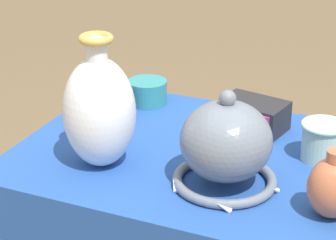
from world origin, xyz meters
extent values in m
cylinder|color=#38383D|center=(-0.39, 0.27, 0.36)|extent=(0.04, 0.04, 0.71)
cube|color=#38383D|center=(0.00, 0.00, 0.73)|extent=(0.88, 0.63, 0.03)
cube|color=#234C9E|center=(0.00, 0.00, 0.74)|extent=(0.90, 0.65, 0.01)
ellipsoid|color=white|center=(-0.21, -0.15, 0.88)|extent=(0.17, 0.17, 0.26)
cylinder|color=white|center=(-0.21, -0.15, 1.03)|extent=(0.05, 0.05, 0.05)
torus|color=gold|center=(-0.21, -0.15, 1.05)|extent=(0.08, 0.08, 0.02)
torus|color=slate|center=(0.09, -0.12, 0.76)|extent=(0.23, 0.23, 0.02)
ellipsoid|color=slate|center=(0.09, -0.12, 0.85)|extent=(0.20, 0.20, 0.18)
sphere|color=slate|center=(0.09, -0.12, 0.95)|extent=(0.04, 0.04, 0.04)
cone|color=white|center=(0.21, -0.12, 0.76)|extent=(0.01, 0.04, 0.03)
cone|color=white|center=(0.13, -0.01, 0.76)|extent=(0.04, 0.02, 0.03)
cone|color=white|center=(0.00, -0.06, 0.76)|extent=(0.03, 0.04, 0.03)
cone|color=white|center=(0.00, -0.19, 0.76)|extent=(0.03, 0.04, 0.03)
cone|color=white|center=(0.13, -0.23, 0.76)|extent=(0.04, 0.02, 0.03)
cube|color=#232328|center=(0.06, 0.18, 0.79)|extent=(0.19, 0.14, 0.08)
cube|color=#B23384|center=(0.05, 0.13, 0.79)|extent=(0.15, 0.03, 0.06)
cylinder|color=#3851A8|center=(-0.31, 0.11, 0.78)|extent=(0.11, 0.11, 0.06)
cylinder|color=teal|center=(-0.26, 0.23, 0.78)|extent=(0.11, 0.11, 0.07)
ellipsoid|color=#BC6642|center=(0.33, -0.16, 0.81)|extent=(0.10, 0.10, 0.13)
cylinder|color=#A8CCB7|center=(0.27, 0.08, 0.79)|extent=(0.10, 0.10, 0.09)
torus|color=#A8CCB7|center=(0.27, 0.08, 0.84)|extent=(0.11, 0.11, 0.01)
camera|label=1|loc=(0.48, -1.34, 1.47)|focal=70.00mm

